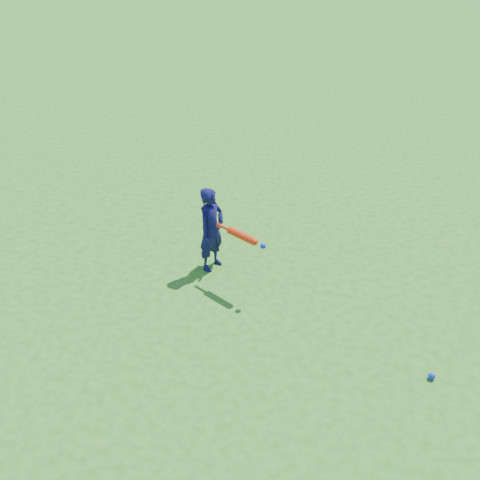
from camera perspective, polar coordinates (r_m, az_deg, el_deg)
The scene contains 4 objects.
ground at distance 6.67m, azimuth 0.87°, elevation -5.93°, with size 80.00×80.00×0.00m, color #28701A.
child at distance 6.88m, azimuth -3.06°, elevation 1.13°, with size 0.42×0.28×1.15m, color #100E44.
ground_ball_blue at distance 5.94m, azimuth 19.77°, elevation -13.52°, with size 0.07×0.07×0.07m, color #0C2CD4.
bat_swing at distance 6.41m, azimuth 0.39°, elevation 0.34°, with size 0.69×0.43×0.09m.
Camera 1 is at (1.05, -5.18, 4.07)m, focal length 40.00 mm.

